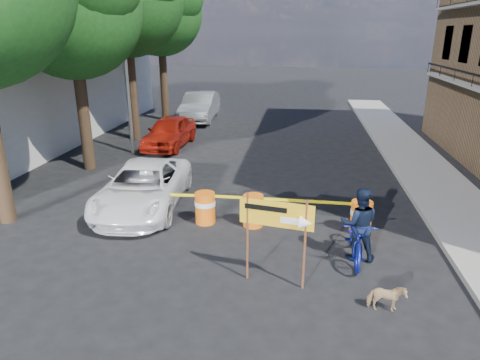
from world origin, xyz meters
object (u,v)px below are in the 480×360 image
(barrel_mid_right, at_px, (253,210))
(pedestrian, at_px, (359,224))
(barrel_far_right, at_px, (361,216))
(suv_white, at_px, (143,187))
(detour_sign, at_px, (286,222))
(dog, at_px, (386,298))
(bicycle, at_px, (358,218))
(barrel_far_left, at_px, (133,205))
(sedan_red, at_px, (170,132))
(sedan_silver, at_px, (200,106))
(barrel_mid_left, at_px, (205,207))

(barrel_mid_right, xyz_separation_m, pedestrian, (2.65, -1.47, 0.42))
(barrel_far_right, height_order, suv_white, suv_white)
(detour_sign, bearing_deg, suv_white, 150.66)
(detour_sign, relative_size, dog, 2.89)
(detour_sign, height_order, bicycle, bicycle)
(barrel_far_left, bearing_deg, pedestrian, -12.27)
(sedan_red, height_order, sedan_silver, sedan_silver)
(barrel_far_right, bearing_deg, bicycle, -101.58)
(barrel_mid_left, height_order, barrel_mid_right, same)
(dog, distance_m, sedan_silver, 19.72)
(dog, bearing_deg, barrel_mid_left, 49.79)
(bicycle, height_order, sedan_silver, bicycle)
(barrel_mid_left, xyz_separation_m, bicycle, (3.97, -1.48, 0.57))
(barrel_far_left, relative_size, detour_sign, 0.45)
(dog, xyz_separation_m, sedan_red, (-7.82, 11.65, 0.42))
(barrel_mid_left, relative_size, barrel_far_right, 1.00)
(barrel_mid_right, xyz_separation_m, detour_sign, (0.99, -2.87, 1.01))
(suv_white, relative_size, sedan_silver, 0.95)
(bicycle, bearing_deg, suv_white, 160.95)
(bicycle, relative_size, suv_white, 0.43)
(barrel_mid_left, height_order, dog, barrel_mid_left)
(sedan_silver, bearing_deg, suv_white, -86.65)
(barrel_mid_left, xyz_separation_m, pedestrian, (4.00, -1.48, 0.42))
(barrel_far_left, bearing_deg, suv_white, 92.05)
(suv_white, bearing_deg, sedan_red, 96.71)
(barrel_mid_left, xyz_separation_m, suv_white, (-2.09, 0.82, 0.20))
(suv_white, bearing_deg, pedestrian, -24.73)
(barrel_far_left, relative_size, barrel_mid_left, 1.00)
(dog, height_order, sedan_silver, sedan_silver)
(barrel_far_right, relative_size, dog, 1.29)
(detour_sign, xyz_separation_m, sedan_silver, (-5.86, 17.45, -0.64))
(barrel_mid_right, relative_size, barrel_far_right, 1.00)
(pedestrian, relative_size, sedan_silver, 0.35)
(barrel_mid_right, bearing_deg, sedan_silver, 108.48)
(barrel_far_left, xyz_separation_m, pedestrian, (6.06, -1.32, 0.42))
(barrel_far_right, xyz_separation_m, suv_white, (-6.36, 0.87, 0.20))
(barrel_mid_right, relative_size, bicycle, 0.43)
(sedan_silver, bearing_deg, sedan_red, -92.30)
(sedan_silver, bearing_deg, barrel_mid_left, -78.99)
(sedan_red, bearing_deg, sedan_silver, 92.91)
(barrel_mid_right, relative_size, suv_white, 0.19)
(barrel_far_right, height_order, sedan_silver, sedan_silver)
(barrel_mid_left, height_order, bicycle, bicycle)
(barrel_mid_right, bearing_deg, barrel_far_left, -177.45)
(barrel_mid_left, distance_m, sedan_silver, 14.99)
(bicycle, distance_m, sedan_silver, 17.71)
(barrel_mid_right, relative_size, dog, 1.29)
(barrel_far_right, distance_m, detour_sign, 3.56)
(dog, bearing_deg, barrel_far_right, -0.09)
(suv_white, bearing_deg, bicycle, -24.83)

